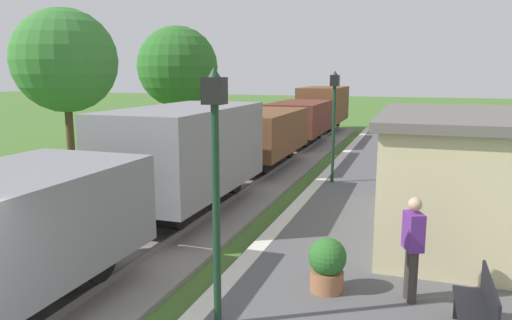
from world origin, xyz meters
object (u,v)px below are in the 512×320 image
(bench_near_hut, at_px, (479,310))
(lamp_post_near, at_px, (215,152))
(potted_planter, at_px, (327,264))
(tree_trackside_far, at_px, (65,61))
(lamp_post_far, at_px, (334,106))
(station_hut, at_px, (460,175))
(person_waiting, at_px, (413,245))
(tree_field_left, at_px, (178,67))
(freight_train, at_px, (264,132))

(bench_near_hut, distance_m, lamp_post_near, 4.15)
(bench_near_hut, height_order, potted_planter, potted_planter)
(bench_near_hut, relative_size, tree_trackside_far, 0.24)
(potted_planter, bearing_deg, lamp_post_far, 99.04)
(lamp_post_near, bearing_deg, lamp_post_far, 90.00)
(lamp_post_near, bearing_deg, station_hut, 56.11)
(person_waiting, xyz_separation_m, lamp_post_far, (-2.64, 8.13, 1.62))
(person_waiting, distance_m, tree_trackside_far, 14.20)
(station_hut, xyz_separation_m, tree_field_left, (-12.74, 11.13, 2.53))
(tree_trackside_far, height_order, tree_field_left, tree_field_left)
(potted_planter, bearing_deg, bench_near_hut, -22.65)
(lamp_post_near, relative_size, tree_field_left, 0.59)
(potted_planter, bearing_deg, person_waiting, 3.43)
(bench_near_hut, xyz_separation_m, tree_field_left, (-12.70, 15.77, 3.46))
(freight_train, distance_m, lamp_post_far, 4.34)
(freight_train, bearing_deg, person_waiting, -61.34)
(freight_train, distance_m, bench_near_hut, 13.58)
(station_hut, bearing_deg, tree_field_left, 138.85)
(bench_near_hut, xyz_separation_m, tree_trackside_far, (-12.99, 7.76, 3.58))
(freight_train, distance_m, tree_field_left, 7.65)
(bench_near_hut, height_order, tree_field_left, tree_field_left)
(bench_near_hut, bearing_deg, lamp_post_far, 111.11)
(tree_field_left, bearing_deg, tree_trackside_far, -92.07)
(bench_near_hut, xyz_separation_m, potted_planter, (-2.22, 0.93, 0.00))
(freight_train, distance_m, lamp_post_near, 12.90)
(freight_train, xyz_separation_m, lamp_post_far, (3.23, -2.61, 1.28))
(bench_near_hut, xyz_separation_m, lamp_post_near, (-3.53, -0.68, 2.08))
(freight_train, xyz_separation_m, bench_near_hut, (6.76, -11.75, -0.80))
(tree_trackside_far, bearing_deg, lamp_post_far, 8.29)
(potted_planter, relative_size, tree_field_left, 0.15)
(freight_train, relative_size, lamp_post_near, 8.81)
(bench_near_hut, bearing_deg, potted_planter, 157.35)
(potted_planter, distance_m, tree_trackside_far, 13.24)
(lamp_post_far, relative_size, tree_trackside_far, 0.60)
(potted_planter, bearing_deg, tree_field_left, 125.21)
(bench_near_hut, relative_size, potted_planter, 1.64)
(lamp_post_near, bearing_deg, freight_train, 104.57)
(potted_planter, distance_m, lamp_post_far, 8.57)
(potted_planter, relative_size, lamp_post_far, 0.25)
(potted_planter, xyz_separation_m, lamp_post_near, (-1.31, -1.61, 2.08))
(lamp_post_far, bearing_deg, tree_field_left, 144.12)
(lamp_post_near, bearing_deg, tree_trackside_far, 138.27)
(bench_near_hut, distance_m, tree_field_left, 20.54)
(lamp_post_far, height_order, tree_field_left, tree_field_left)
(station_hut, distance_m, bench_near_hut, 4.73)
(lamp_post_near, xyz_separation_m, lamp_post_far, (0.00, 9.82, 0.00))
(potted_planter, distance_m, tree_field_left, 18.50)
(station_hut, relative_size, lamp_post_far, 1.57)
(person_waiting, xyz_separation_m, tree_field_left, (-11.81, 14.76, 3.00))
(station_hut, relative_size, tree_trackside_far, 0.94)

